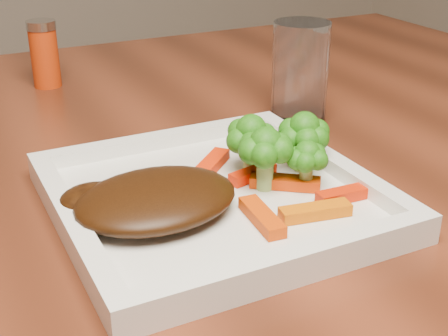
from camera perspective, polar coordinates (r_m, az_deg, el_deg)
name	(u,v)px	position (r m, az deg, el deg)	size (l,w,h in m)	color
plate	(214,202)	(0.55, -0.93, -3.10)	(0.27, 0.27, 0.01)	white
steak	(156,199)	(0.52, -6.21, -2.83)	(0.14, 0.11, 0.03)	#341907
broccoli_0	(251,138)	(0.58, 2.49, 2.76)	(0.05, 0.05, 0.07)	#2D7914
broccoli_1	(304,138)	(0.59, 7.30, 2.69)	(0.05, 0.05, 0.06)	#2A5F0F
broccoli_2	(307,159)	(0.56, 7.60, 0.87)	(0.04, 0.04, 0.06)	#1D6F12
broccoli_3	(265,157)	(0.55, 3.80, 1.00)	(0.06, 0.06, 0.06)	#145C0F
carrot_0	(315,211)	(0.52, 8.34, -3.94)	(0.06, 0.02, 0.01)	#D15C03
carrot_1	(346,194)	(0.55, 11.05, -2.38)	(0.05, 0.01, 0.01)	red
carrot_2	(262,217)	(0.51, 3.47, -4.47)	(0.06, 0.02, 0.01)	#CB3903
carrot_3	(279,150)	(0.63, 5.03, 1.69)	(0.06, 0.02, 0.01)	#CC5603
carrot_4	(212,164)	(0.60, -1.14, 0.38)	(0.06, 0.02, 0.01)	red
carrot_5	(285,182)	(0.57, 5.61, -1.30)	(0.06, 0.02, 0.01)	red
carrot_6	(253,174)	(0.58, 2.64, -0.53)	(0.05, 0.01, 0.01)	#F82404
spice_shaker	(44,54)	(0.91, -16.10, 9.98)	(0.04, 0.04, 0.09)	#B6300A
drinking_glass	(300,74)	(0.74, 6.96, 8.55)	(0.07, 0.07, 0.12)	silver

